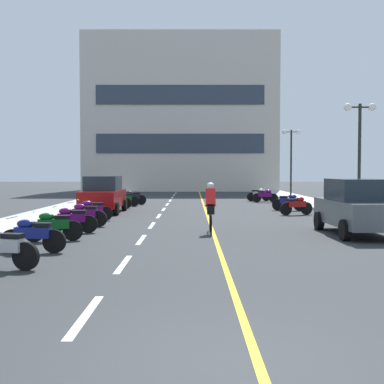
% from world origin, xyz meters
% --- Properties ---
extents(ground_plane, '(140.00, 140.00, 0.00)m').
position_xyz_m(ground_plane, '(0.00, 21.00, 0.00)').
color(ground_plane, '#2D3033').
extents(curb_left, '(2.40, 72.00, 0.12)m').
position_xyz_m(curb_left, '(-7.20, 24.00, 0.06)').
color(curb_left, '#A8A8A3').
rests_on(curb_left, ground).
extents(curb_right, '(2.40, 72.00, 0.12)m').
position_xyz_m(curb_right, '(7.20, 24.00, 0.06)').
color(curb_right, '#A8A8A3').
rests_on(curb_right, ground).
extents(lane_dash_0, '(0.14, 2.20, 0.01)m').
position_xyz_m(lane_dash_0, '(-2.00, 2.00, 0.00)').
color(lane_dash_0, silver).
rests_on(lane_dash_0, ground).
extents(lane_dash_1, '(0.14, 2.20, 0.01)m').
position_xyz_m(lane_dash_1, '(-2.00, 6.00, 0.00)').
color(lane_dash_1, silver).
rests_on(lane_dash_1, ground).
extents(lane_dash_2, '(0.14, 2.20, 0.01)m').
position_xyz_m(lane_dash_2, '(-2.00, 10.00, 0.00)').
color(lane_dash_2, silver).
rests_on(lane_dash_2, ground).
extents(lane_dash_3, '(0.14, 2.20, 0.01)m').
position_xyz_m(lane_dash_3, '(-2.00, 14.00, 0.00)').
color(lane_dash_3, silver).
rests_on(lane_dash_3, ground).
extents(lane_dash_4, '(0.14, 2.20, 0.01)m').
position_xyz_m(lane_dash_4, '(-2.00, 18.00, 0.00)').
color(lane_dash_4, silver).
rests_on(lane_dash_4, ground).
extents(lane_dash_5, '(0.14, 2.20, 0.01)m').
position_xyz_m(lane_dash_5, '(-2.00, 22.00, 0.00)').
color(lane_dash_5, silver).
rests_on(lane_dash_5, ground).
extents(lane_dash_6, '(0.14, 2.20, 0.01)m').
position_xyz_m(lane_dash_6, '(-2.00, 26.00, 0.00)').
color(lane_dash_6, silver).
rests_on(lane_dash_6, ground).
extents(lane_dash_7, '(0.14, 2.20, 0.01)m').
position_xyz_m(lane_dash_7, '(-2.00, 30.00, 0.00)').
color(lane_dash_7, silver).
rests_on(lane_dash_7, ground).
extents(lane_dash_8, '(0.14, 2.20, 0.01)m').
position_xyz_m(lane_dash_8, '(-2.00, 34.00, 0.00)').
color(lane_dash_8, silver).
rests_on(lane_dash_8, ground).
extents(lane_dash_9, '(0.14, 2.20, 0.01)m').
position_xyz_m(lane_dash_9, '(-2.00, 38.00, 0.00)').
color(lane_dash_9, silver).
rests_on(lane_dash_9, ground).
extents(lane_dash_10, '(0.14, 2.20, 0.01)m').
position_xyz_m(lane_dash_10, '(-2.00, 42.00, 0.00)').
color(lane_dash_10, silver).
rests_on(lane_dash_10, ground).
extents(lane_dash_11, '(0.14, 2.20, 0.01)m').
position_xyz_m(lane_dash_11, '(-2.00, 46.00, 0.00)').
color(lane_dash_11, silver).
rests_on(lane_dash_11, ground).
extents(centre_line_yellow, '(0.12, 66.00, 0.01)m').
position_xyz_m(centre_line_yellow, '(0.25, 24.00, 0.00)').
color(centre_line_yellow, gold).
rests_on(centre_line_yellow, ground).
extents(office_building, '(19.86, 8.23, 16.02)m').
position_xyz_m(office_building, '(-1.65, 49.06, 8.01)').
color(office_building, beige).
rests_on(office_building, ground).
extents(street_lamp_mid, '(1.46, 0.36, 4.99)m').
position_xyz_m(street_lamp_mid, '(7.06, 17.50, 3.79)').
color(street_lamp_mid, black).
rests_on(street_lamp_mid, curb_right).
extents(street_lamp_far, '(1.46, 0.36, 5.20)m').
position_xyz_m(street_lamp_far, '(7.33, 34.44, 3.92)').
color(street_lamp_far, black).
rests_on(street_lamp_far, curb_right).
extents(parked_car_near, '(2.00, 4.24, 1.82)m').
position_xyz_m(parked_car_near, '(4.91, 11.19, 0.92)').
color(parked_car_near, black).
rests_on(parked_car_near, ground).
extents(parked_car_mid, '(1.93, 4.20, 1.82)m').
position_xyz_m(parked_car_mid, '(-4.85, 19.67, 0.92)').
color(parked_car_mid, black).
rests_on(parked_car_mid, ground).
extents(motorcycle_1, '(1.67, 0.69, 0.92)m').
position_xyz_m(motorcycle_1, '(-4.49, 5.42, 0.47)').
color(motorcycle_1, black).
rests_on(motorcycle_1, ground).
extents(motorcycle_2, '(1.70, 0.60, 0.92)m').
position_xyz_m(motorcycle_2, '(-4.51, 7.54, 0.47)').
color(motorcycle_2, black).
rests_on(motorcycle_2, ground).
extents(motorcycle_3, '(1.68, 0.67, 0.92)m').
position_xyz_m(motorcycle_3, '(-4.56, 9.61, 0.47)').
color(motorcycle_3, black).
rests_on(motorcycle_3, ground).
extents(motorcycle_4, '(1.70, 0.60, 0.92)m').
position_xyz_m(motorcycle_4, '(-4.49, 11.54, 0.47)').
color(motorcycle_4, black).
rests_on(motorcycle_4, ground).
extents(motorcycle_5, '(1.70, 0.60, 0.92)m').
position_xyz_m(motorcycle_5, '(-4.48, 13.57, 0.47)').
color(motorcycle_5, black).
rests_on(motorcycle_5, ground).
extents(motorcycle_6, '(1.64, 0.79, 0.92)m').
position_xyz_m(motorcycle_6, '(-4.61, 15.55, 0.47)').
color(motorcycle_6, black).
rests_on(motorcycle_6, ground).
extents(motorcycle_7, '(1.64, 0.79, 0.92)m').
position_xyz_m(motorcycle_7, '(4.46, 18.50, 0.47)').
color(motorcycle_7, black).
rests_on(motorcycle_7, ground).
extents(motorcycle_8, '(1.68, 0.64, 0.92)m').
position_xyz_m(motorcycle_8, '(4.59, 21.09, 0.47)').
color(motorcycle_8, black).
rests_on(motorcycle_8, ground).
extents(motorcycle_9, '(1.70, 0.60, 0.92)m').
position_xyz_m(motorcycle_9, '(-4.66, 22.50, 0.47)').
color(motorcycle_9, black).
rests_on(motorcycle_9, ground).
extents(motorcycle_10, '(1.70, 0.60, 0.92)m').
position_xyz_m(motorcycle_10, '(-4.42, 24.11, 0.47)').
color(motorcycle_10, black).
rests_on(motorcycle_10, ground).
extents(motorcycle_11, '(1.69, 0.62, 0.92)m').
position_xyz_m(motorcycle_11, '(-4.14, 25.60, 0.47)').
color(motorcycle_11, black).
rests_on(motorcycle_11, ground).
extents(motorcycle_12, '(1.69, 0.63, 0.92)m').
position_xyz_m(motorcycle_12, '(4.36, 27.90, 0.47)').
color(motorcycle_12, black).
rests_on(motorcycle_12, ground).
extents(motorcycle_13, '(1.68, 0.64, 0.92)m').
position_xyz_m(motorcycle_13, '(4.14, 29.41, 0.47)').
color(motorcycle_13, black).
rests_on(motorcycle_13, ground).
extents(cyclist_rider, '(0.42, 1.77, 1.71)m').
position_xyz_m(cyclist_rider, '(0.15, 11.59, 0.89)').
color(cyclist_rider, black).
rests_on(cyclist_rider, ground).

